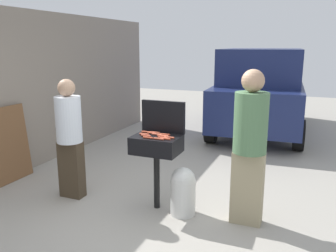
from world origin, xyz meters
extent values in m
plane|color=#9E998E|center=(0.00, 0.00, 0.00)|extent=(24.00, 24.00, 0.00)
cube|color=gray|center=(-2.81, 1.00, 1.35)|extent=(0.24, 8.00, 2.69)
cylinder|color=black|center=(-0.04, 0.21, 0.38)|extent=(0.08, 0.08, 0.76)
cube|color=black|center=(-0.04, 0.21, 0.87)|extent=(0.60, 0.44, 0.22)
cube|color=black|center=(-0.04, 0.43, 1.19)|extent=(0.60, 0.05, 0.42)
cylinder|color=#C6593D|center=(-0.11, 0.32, 0.99)|extent=(0.13, 0.04, 0.03)
cylinder|color=#B74C33|center=(-0.14, 0.13, 0.99)|extent=(0.13, 0.03, 0.03)
cylinder|color=#AD4228|center=(-0.08, 0.05, 0.99)|extent=(0.13, 0.03, 0.03)
cylinder|color=#B74C33|center=(-0.20, 0.19, 0.99)|extent=(0.13, 0.03, 0.03)
cylinder|color=#AD4228|center=(-0.13, 0.28, 0.99)|extent=(0.13, 0.04, 0.03)
cylinder|color=#C6593D|center=(-0.05, 0.25, 0.99)|extent=(0.13, 0.03, 0.03)
cylinder|color=#B74C33|center=(0.16, 0.16, 0.99)|extent=(0.13, 0.03, 0.03)
cylinder|color=#C6593D|center=(0.06, 0.21, 0.99)|extent=(0.13, 0.03, 0.03)
cylinder|color=#AD4228|center=(0.14, 0.09, 0.99)|extent=(0.13, 0.03, 0.03)
cylinder|color=#B74C33|center=(0.09, 0.12, 0.99)|extent=(0.13, 0.03, 0.03)
cylinder|color=#AD4228|center=(0.05, 0.19, 0.99)|extent=(0.13, 0.04, 0.03)
cylinder|color=#AD4228|center=(-0.23, 0.31, 0.99)|extent=(0.13, 0.03, 0.03)
cylinder|color=#AD4228|center=(0.05, 0.28, 0.99)|extent=(0.13, 0.03, 0.03)
cylinder|color=#B74C33|center=(0.06, 0.05, 0.99)|extent=(0.13, 0.03, 0.03)
cylinder|color=silver|center=(0.35, 0.16, 0.23)|extent=(0.32, 0.32, 0.46)
sphere|color=silver|center=(0.35, 0.16, 0.46)|extent=(0.31, 0.31, 0.31)
cube|color=#3F3323|center=(-1.29, 0.08, 0.40)|extent=(0.33, 0.18, 0.80)
cylinder|color=silver|center=(-1.29, 0.08, 1.12)|extent=(0.35, 0.35, 0.63)
sphere|color=tan|center=(-1.29, 0.08, 1.55)|extent=(0.23, 0.23, 0.23)
cube|color=gray|center=(1.13, 0.25, 0.44)|extent=(0.37, 0.20, 0.89)
cylinder|color=#4C724C|center=(1.13, 0.25, 1.24)|extent=(0.39, 0.39, 0.70)
sphere|color=tan|center=(1.13, 0.25, 1.72)|extent=(0.26, 0.26, 0.26)
cube|color=navy|center=(0.57, 5.17, 0.77)|extent=(2.17, 4.51, 0.90)
cube|color=navy|center=(0.59, 4.97, 1.62)|extent=(1.92, 2.70, 0.80)
cylinder|color=black|center=(1.57, 3.69, 0.32)|extent=(0.26, 0.65, 0.64)
cylinder|color=black|center=(-0.23, 3.58, 0.32)|extent=(0.26, 0.65, 0.64)
cylinder|color=black|center=(1.38, 6.76, 0.32)|extent=(0.26, 0.65, 0.64)
cylinder|color=black|center=(-0.42, 6.65, 0.32)|extent=(0.26, 0.65, 0.64)
cube|color=brown|center=(-2.56, 0.13, 0.59)|extent=(0.13, 0.90, 1.18)
camera|label=1|loc=(1.75, -3.75, 2.11)|focal=37.71mm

